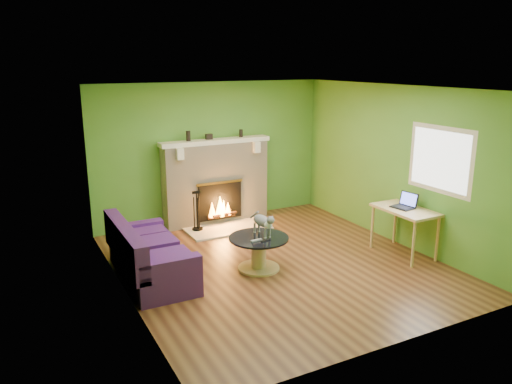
# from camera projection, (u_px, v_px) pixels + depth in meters

# --- Properties ---
(floor) EXTENTS (5.00, 5.00, 0.00)m
(floor) POSITION_uv_depth(u_px,v_px,m) (277.00, 264.00, 7.52)
(floor) COLOR #522917
(floor) RESTS_ON ground
(ceiling) EXTENTS (5.00, 5.00, 0.00)m
(ceiling) POSITION_uv_depth(u_px,v_px,m) (279.00, 88.00, 6.86)
(ceiling) COLOR white
(ceiling) RESTS_ON wall_back
(wall_back) EXTENTS (5.00, 0.00, 5.00)m
(wall_back) POSITION_uv_depth(u_px,v_px,m) (211.00, 153.00, 9.33)
(wall_back) COLOR #4B852B
(wall_back) RESTS_ON floor
(wall_front) EXTENTS (5.00, 0.00, 5.00)m
(wall_front) POSITION_uv_depth(u_px,v_px,m) (402.00, 231.00, 5.05)
(wall_front) COLOR #4B852B
(wall_front) RESTS_ON floor
(wall_left) EXTENTS (0.00, 5.00, 5.00)m
(wall_left) POSITION_uv_depth(u_px,v_px,m) (121.00, 199.00, 6.18)
(wall_left) COLOR #4B852B
(wall_left) RESTS_ON floor
(wall_right) EXTENTS (0.00, 5.00, 5.00)m
(wall_right) POSITION_uv_depth(u_px,v_px,m) (397.00, 165.00, 8.20)
(wall_right) COLOR #4B852B
(wall_right) RESTS_ON floor
(window_frame) EXTENTS (0.00, 1.20, 1.20)m
(window_frame) POSITION_uv_depth(u_px,v_px,m) (440.00, 160.00, 7.36)
(window_frame) COLOR silver
(window_frame) RESTS_ON wall_right
(window_pane) EXTENTS (0.00, 1.06, 1.06)m
(window_pane) POSITION_uv_depth(u_px,v_px,m) (440.00, 160.00, 7.35)
(window_pane) COLOR white
(window_pane) RESTS_ON wall_right
(fireplace) EXTENTS (2.10, 0.46, 1.58)m
(fireplace) POSITION_uv_depth(u_px,v_px,m) (216.00, 182.00, 9.31)
(fireplace) COLOR beige
(fireplace) RESTS_ON floor
(hearth) EXTENTS (1.50, 0.75, 0.03)m
(hearth) POSITION_uv_depth(u_px,v_px,m) (228.00, 228.00, 9.06)
(hearth) COLOR beige
(hearth) RESTS_ON floor
(mantel) EXTENTS (2.10, 0.28, 0.08)m
(mantel) POSITION_uv_depth(u_px,v_px,m) (215.00, 141.00, 9.10)
(mantel) COLOR white
(mantel) RESTS_ON fireplace
(sofa) EXTENTS (0.86, 1.82, 0.82)m
(sofa) POSITION_uv_depth(u_px,v_px,m) (148.00, 257.00, 6.96)
(sofa) COLOR #511B6A
(sofa) RESTS_ON floor
(coffee_table) EXTENTS (0.87, 0.87, 0.49)m
(coffee_table) POSITION_uv_depth(u_px,v_px,m) (259.00, 251.00, 7.26)
(coffee_table) COLOR tan
(coffee_table) RESTS_ON floor
(desk) EXTENTS (0.59, 1.01, 0.75)m
(desk) POSITION_uv_depth(u_px,v_px,m) (405.00, 214.00, 7.73)
(desk) COLOR tan
(desk) RESTS_ON floor
(cat) EXTENTS (0.25, 0.59, 0.36)m
(cat) POSITION_uv_depth(u_px,v_px,m) (262.00, 224.00, 7.24)
(cat) COLOR slate
(cat) RESTS_ON coffee_table
(remote_silver) EXTENTS (0.17, 0.06, 0.02)m
(remote_silver) POSITION_uv_depth(u_px,v_px,m) (256.00, 240.00, 7.06)
(remote_silver) COLOR #939496
(remote_silver) RESTS_ON coffee_table
(remote_black) EXTENTS (0.17, 0.08, 0.02)m
(remote_black) POSITION_uv_depth(u_px,v_px,m) (266.00, 240.00, 7.06)
(remote_black) COLOR black
(remote_black) RESTS_ON coffee_table
(laptop) EXTENTS (0.32, 0.36, 0.24)m
(laptop) POSITION_uv_depth(u_px,v_px,m) (403.00, 201.00, 7.71)
(laptop) COLOR black
(laptop) RESTS_ON desk
(fire_tools) EXTENTS (0.19, 0.19, 0.72)m
(fire_tools) POSITION_uv_depth(u_px,v_px,m) (197.00, 210.00, 8.86)
(fire_tools) COLOR black
(fire_tools) RESTS_ON hearth
(mantel_vase_left) EXTENTS (0.08, 0.08, 0.18)m
(mantel_vase_left) POSITION_uv_depth(u_px,v_px,m) (188.00, 136.00, 8.86)
(mantel_vase_left) COLOR black
(mantel_vase_left) RESTS_ON mantel
(mantel_vase_right) EXTENTS (0.07, 0.07, 0.14)m
(mantel_vase_right) POSITION_uv_depth(u_px,v_px,m) (241.00, 133.00, 9.33)
(mantel_vase_right) COLOR black
(mantel_vase_right) RESTS_ON mantel
(mantel_box) EXTENTS (0.12, 0.08, 0.10)m
(mantel_box) POSITION_uv_depth(u_px,v_px,m) (209.00, 137.00, 9.05)
(mantel_box) COLOR black
(mantel_box) RESTS_ON mantel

